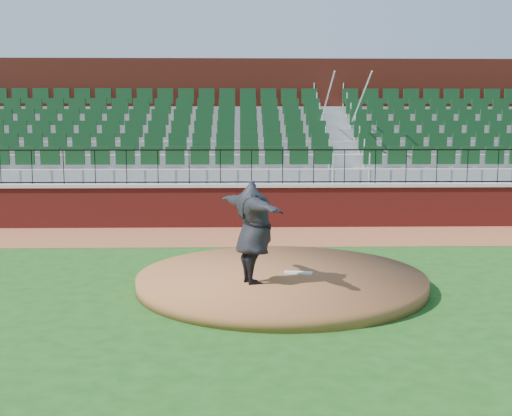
# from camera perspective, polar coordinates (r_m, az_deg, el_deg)

# --- Properties ---
(ground) EXTENTS (90.00, 90.00, 0.00)m
(ground) POSITION_cam_1_polar(r_m,az_deg,el_deg) (11.87, 0.18, -7.19)
(ground) COLOR #194A15
(ground) RESTS_ON ground
(warning_track) EXTENTS (34.00, 3.20, 0.01)m
(warning_track) POSITION_cam_1_polar(r_m,az_deg,el_deg) (17.15, -0.31, -2.57)
(warning_track) COLOR brown
(warning_track) RESTS_ON ground
(field_wall) EXTENTS (34.00, 0.35, 1.20)m
(field_wall) POSITION_cam_1_polar(r_m,az_deg,el_deg) (18.64, -0.41, 0.09)
(field_wall) COLOR maroon
(field_wall) RESTS_ON ground
(wall_cap) EXTENTS (34.00, 0.45, 0.10)m
(wall_cap) POSITION_cam_1_polar(r_m,az_deg,el_deg) (18.56, -0.41, 2.08)
(wall_cap) COLOR #B7B7B7
(wall_cap) RESTS_ON field_wall
(wall_railing) EXTENTS (34.00, 0.05, 1.00)m
(wall_railing) POSITION_cam_1_polar(r_m,az_deg,el_deg) (18.52, -0.41, 3.78)
(wall_railing) COLOR black
(wall_railing) RESTS_ON wall_cap
(seating_stands) EXTENTS (34.00, 5.10, 4.60)m
(seating_stands) POSITION_cam_1_polar(r_m,az_deg,el_deg) (21.22, -0.54, 5.61)
(seating_stands) COLOR gray
(seating_stands) RESTS_ON ground
(concourse_wall) EXTENTS (34.00, 0.50, 5.50)m
(concourse_wall) POSITION_cam_1_polar(r_m,az_deg,el_deg) (24.01, -0.64, 6.91)
(concourse_wall) COLOR maroon
(concourse_wall) RESTS_ON ground
(pitchers_mound) EXTENTS (5.41, 5.41, 0.25)m
(pitchers_mound) POSITION_cam_1_polar(r_m,az_deg,el_deg) (11.86, 2.32, -6.60)
(pitchers_mound) COLOR brown
(pitchers_mound) RESTS_ON ground
(pitching_rubber) EXTENTS (0.55, 0.23, 0.04)m
(pitching_rubber) POSITION_cam_1_polar(r_m,az_deg,el_deg) (11.85, 3.88, -5.91)
(pitching_rubber) COLOR white
(pitching_rubber) RESTS_ON pitchers_mound
(pitcher) EXTENTS (1.47, 2.29, 1.82)m
(pitcher) POSITION_cam_1_polar(r_m,az_deg,el_deg) (10.95, -0.23, -2.24)
(pitcher) COLOR black
(pitcher) RESTS_ON pitchers_mound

